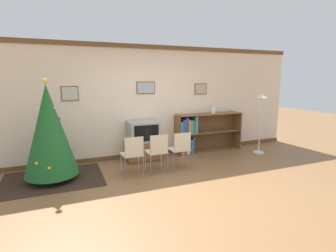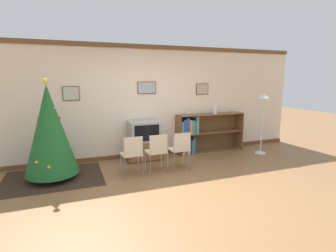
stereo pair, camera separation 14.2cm
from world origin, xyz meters
TOP-DOWN VIEW (x-y plane):
  - ground_plane at (0.00, 0.00)m, footprint 24.00×24.00m
  - wall_back at (-0.00, 2.23)m, footprint 8.54×0.11m
  - area_rug at (-2.10, 1.36)m, footprint 1.83×1.40m
  - christmas_tree at (-2.10, 1.36)m, footprint 0.98×0.98m
  - tv_console at (-0.12, 1.90)m, footprint 0.85×0.53m
  - television at (-0.12, 1.89)m, footprint 0.70×0.51m
  - folding_chair_left at (-0.63, 0.93)m, footprint 0.40×0.40m
  - folding_chair_center at (-0.12, 0.93)m, footprint 0.40×0.40m
  - folding_chair_right at (0.39, 0.93)m, footprint 0.40×0.40m
  - bookshelf at (1.37, 2.00)m, footprint 1.84×0.36m
  - vase at (1.83, 1.99)m, footprint 0.11×0.11m
  - standing_lamp at (2.84, 1.34)m, footprint 0.28×0.28m

SIDE VIEW (x-z plane):
  - ground_plane at x=0.00m, z-range 0.00..0.00m
  - area_rug at x=-2.10m, z-range 0.00..0.01m
  - tv_console at x=-0.12m, z-range 0.00..0.47m
  - folding_chair_left at x=-0.63m, z-range 0.06..0.88m
  - folding_chair_center at x=-0.12m, z-range 0.06..0.88m
  - folding_chair_right at x=0.39m, z-range 0.06..0.88m
  - bookshelf at x=1.37m, z-range 0.00..1.00m
  - television at x=-0.12m, z-range 0.46..0.93m
  - christmas_tree at x=-2.10m, z-range 0.00..1.91m
  - vase at x=1.83m, z-range 1.01..1.21m
  - standing_lamp at x=2.84m, z-range 0.42..1.97m
  - wall_back at x=0.00m, z-range 0.00..2.70m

